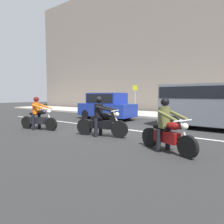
{
  "coord_description": "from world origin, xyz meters",
  "views": [
    {
      "loc": [
        5.69,
        -7.24,
        1.65
      ],
      "look_at": [
        0.24,
        -0.14,
        0.91
      ],
      "focal_mm": 32.83,
      "sensor_mm": 36.0,
      "label": 1
    }
  ],
  "objects_px": {
    "motorcycle_with_rider_orange_stripe": "(38,116)",
    "street_sign_post": "(135,96)",
    "motorcycle_with_rider_black_leather": "(101,120)",
    "parked_hatchback_cobalt_blue": "(107,106)",
    "parked_van_slate_gray": "(209,103)",
    "motorcycle_with_rider_olive": "(167,130)"
  },
  "relations": [
    {
      "from": "motorcycle_with_rider_orange_stripe",
      "to": "parked_hatchback_cobalt_blue",
      "type": "height_order",
      "value": "parked_hatchback_cobalt_blue"
    },
    {
      "from": "parked_van_slate_gray",
      "to": "motorcycle_with_rider_black_leather",
      "type": "bearing_deg",
      "value": -124.03
    },
    {
      "from": "parked_hatchback_cobalt_blue",
      "to": "motorcycle_with_rider_orange_stripe",
      "type": "bearing_deg",
      "value": -89.74
    },
    {
      "from": "parked_van_slate_gray",
      "to": "street_sign_post",
      "type": "distance_m",
      "value": 9.15
    },
    {
      "from": "motorcycle_with_rider_orange_stripe",
      "to": "parked_hatchback_cobalt_blue",
      "type": "bearing_deg",
      "value": 90.26
    },
    {
      "from": "motorcycle_with_rider_black_leather",
      "to": "parked_van_slate_gray",
      "type": "height_order",
      "value": "parked_van_slate_gray"
    },
    {
      "from": "motorcycle_with_rider_orange_stripe",
      "to": "street_sign_post",
      "type": "distance_m",
      "value": 10.55
    },
    {
      "from": "parked_hatchback_cobalt_blue",
      "to": "street_sign_post",
      "type": "relative_size",
      "value": 1.61
    },
    {
      "from": "motorcycle_with_rider_black_leather",
      "to": "parked_hatchback_cobalt_blue",
      "type": "bearing_deg",
      "value": 126.81
    },
    {
      "from": "motorcycle_with_rider_orange_stripe",
      "to": "street_sign_post",
      "type": "bearing_deg",
      "value": 95.11
    },
    {
      "from": "motorcycle_with_rider_olive",
      "to": "parked_hatchback_cobalt_blue",
      "type": "bearing_deg",
      "value": 141.14
    },
    {
      "from": "motorcycle_with_rider_black_leather",
      "to": "street_sign_post",
      "type": "relative_size",
      "value": 0.91
    },
    {
      "from": "motorcycle_with_rider_orange_stripe",
      "to": "parked_hatchback_cobalt_blue",
      "type": "distance_m",
      "value": 5.23
    },
    {
      "from": "motorcycle_with_rider_orange_stripe",
      "to": "motorcycle_with_rider_olive",
      "type": "distance_m",
      "value": 6.41
    },
    {
      "from": "motorcycle_with_rider_orange_stripe",
      "to": "motorcycle_with_rider_black_leather",
      "type": "height_order",
      "value": "motorcycle_with_rider_black_leather"
    },
    {
      "from": "street_sign_post",
      "to": "parked_hatchback_cobalt_blue",
      "type": "bearing_deg",
      "value": -80.12
    },
    {
      "from": "parked_van_slate_gray",
      "to": "parked_hatchback_cobalt_blue",
      "type": "relative_size",
      "value": 1.15
    },
    {
      "from": "motorcycle_with_rider_orange_stripe",
      "to": "motorcycle_with_rider_black_leather",
      "type": "distance_m",
      "value": 3.49
    },
    {
      "from": "motorcycle_with_rider_olive",
      "to": "motorcycle_with_rider_orange_stripe",
      "type": "bearing_deg",
      "value": -179.62
    },
    {
      "from": "motorcycle_with_rider_olive",
      "to": "parked_van_slate_gray",
      "type": "xyz_separation_m",
      "value": [
        0.05,
        5.04,
        0.62
      ]
    },
    {
      "from": "motorcycle_with_rider_orange_stripe",
      "to": "street_sign_post",
      "type": "xyz_separation_m",
      "value": [
        -0.94,
        10.46,
        0.96
      ]
    },
    {
      "from": "motorcycle_with_rider_orange_stripe",
      "to": "motorcycle_with_rider_olive",
      "type": "height_order",
      "value": "motorcycle_with_rider_olive"
    }
  ]
}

